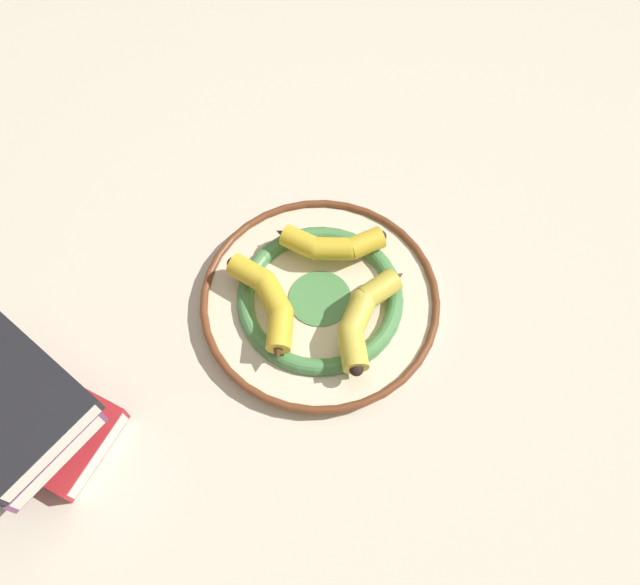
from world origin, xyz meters
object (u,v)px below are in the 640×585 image
at_px(decorative_bowl, 320,299).
at_px(banana_b, 364,315).
at_px(banana_a, 330,245).
at_px(book_stack, 17,412).
at_px(banana_c, 269,301).

relative_size(decorative_bowl, banana_b, 2.10).
relative_size(banana_a, book_stack, 0.58).
xyz_separation_m(decorative_bowl, banana_b, (-0.02, 0.08, 0.04)).
distance_m(banana_b, banana_c, 0.14).
height_order(decorative_bowl, banana_c, banana_c).
distance_m(decorative_bowl, book_stack, 0.44).
bearing_deg(banana_c, book_stack, 91.01).
relative_size(decorative_bowl, banana_a, 2.67).
relative_size(banana_b, banana_c, 0.95).
bearing_deg(book_stack, banana_a, 66.28).
bearing_deg(decorative_bowl, book_stack, -15.61).
bearing_deg(decorative_bowl, banana_a, -143.42).
distance_m(banana_a, banana_c, 0.13).
bearing_deg(banana_b, banana_c, -76.28).
height_order(banana_a, banana_c, same).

